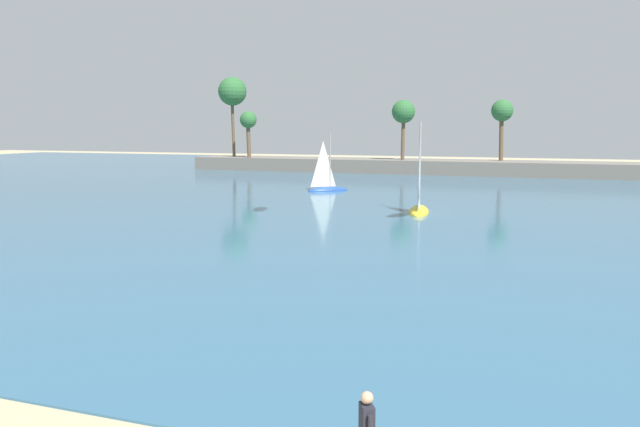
{
  "coord_description": "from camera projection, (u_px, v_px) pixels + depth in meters",
  "views": [
    {
      "loc": [
        5.21,
        -1.97,
        5.97
      ],
      "look_at": [
        -0.81,
        14.53,
        3.62
      ],
      "focal_mm": 36.31,
      "sensor_mm": 36.0,
      "label": 1
    }
  ],
  "objects": [
    {
      "name": "sailboat_toward_headland",
      "position": [
        419.0,
        204.0,
        44.93
      ],
      "size": [
        2.18,
        4.84,
        6.76
      ],
      "color": "yellow",
      "rests_on": "sea"
    },
    {
      "name": "palm_headland",
      "position": [
        493.0,
        158.0,
        79.71
      ],
      "size": [
        85.12,
        6.0,
        12.98
      ],
      "color": "slate",
      "rests_on": "ground"
    },
    {
      "name": "sea",
      "position": [
        499.0,
        187.0,
        64.38
      ],
      "size": [
        220.0,
        112.03,
        0.06
      ],
      "primitive_type": "cube",
      "color": "#33607F",
      "rests_on": "ground"
    },
    {
      "name": "sailboat_mid_bay",
      "position": [
        327.0,
        185.0,
        60.32
      ],
      "size": [
        3.81,
        3.54,
        5.81
      ],
      "color": "#234793",
      "rests_on": "sea"
    }
  ]
}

